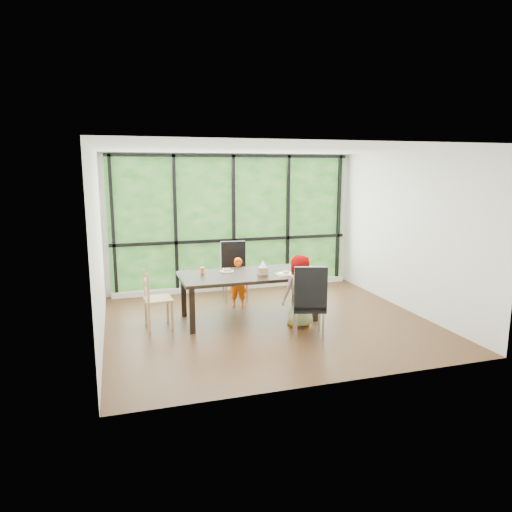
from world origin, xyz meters
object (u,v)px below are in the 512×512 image
chair_end_beech (158,299)px  child_older (299,291)px  green_cup (309,270)px  child_toddler (238,283)px  tissue_box (263,271)px  dining_table (248,296)px  plate_near (286,274)px  plate_far (227,271)px  chair_interior_leather (309,301)px  white_mug (304,266)px  chair_window_leather (235,272)px  orange_cup (202,270)px

chair_end_beech → child_older: (2.08, -0.57, 0.11)m
child_older → green_cup: (0.28, 0.27, 0.25)m
child_toddler → tissue_box: 0.88m
dining_table → plate_near: plate_near is taller
tissue_box → plate_far: bearing=143.4°
child_older → dining_table: bearing=-50.1°
chair_interior_leather → child_older: (0.04, 0.45, 0.02)m
child_toddler → child_older: 1.40m
chair_end_beech → white_mug: bearing=-91.8°
child_older → chair_window_leather: bearing=-77.8°
child_older → green_cup: 0.47m
plate_far → white_mug: white_mug is taller
orange_cup → white_mug: 1.70m
tissue_box → child_toddler: bearing=104.6°
child_older → tissue_box: size_ratio=8.09×
chair_end_beech → white_mug: (2.43, 0.11, 0.34)m
child_toddler → white_mug: size_ratio=11.25×
green_cup → child_toddler: bearing=133.5°
chair_interior_leather → child_older: 0.45m
dining_table → green_cup: 1.07m
chair_end_beech → chair_interior_leather: bearing=-120.8°
child_older → child_toddler: bearing=-69.7°
dining_table → child_older: 0.90m
chair_end_beech → green_cup: chair_end_beech is taller
child_older → tissue_box: child_older is taller
dining_table → orange_cup: size_ratio=21.02×
plate_near → child_toddler: bearing=123.6°
tissue_box → child_older: bearing=-46.5°
chair_window_leather → child_older: bearing=-65.2°
dining_table → plate_near: size_ratio=8.37×
chair_window_leather → dining_table: bearing=-87.3°
chair_end_beech → child_older: child_older is taller
chair_interior_leather → orange_cup: size_ratio=10.44×
white_mug → plate_near: bearing=-146.1°
chair_window_leather → chair_interior_leather: bearing=-70.0°
orange_cup → tissue_box: tissue_box is taller
white_mug → chair_interior_leather: bearing=-109.0°
dining_table → chair_window_leather: 1.10m
green_cup → dining_table: bearing=160.4°
chair_interior_leather → plate_far: 1.58m
chair_window_leather → child_toddler: chair_window_leather is taller
plate_near → tissue_box: tissue_box is taller
chair_end_beech → child_toddler: size_ratio=1.01×
chair_window_leather → orange_cup: bearing=-125.4°
child_older → tissue_box: bearing=-53.5°
chair_window_leather → chair_interior_leather: 2.21m
green_cup → tissue_box: (-0.72, 0.19, -0.01)m
orange_cup → child_toddler: bearing=31.4°
chair_end_beech → orange_cup: chair_end_beech is taller
dining_table → child_older: size_ratio=1.94×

